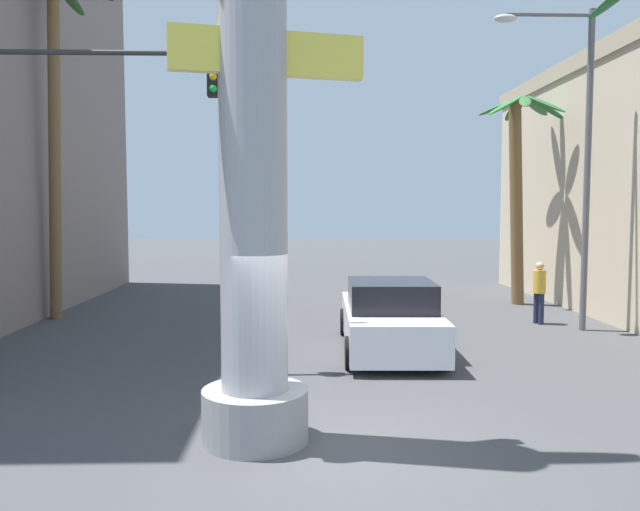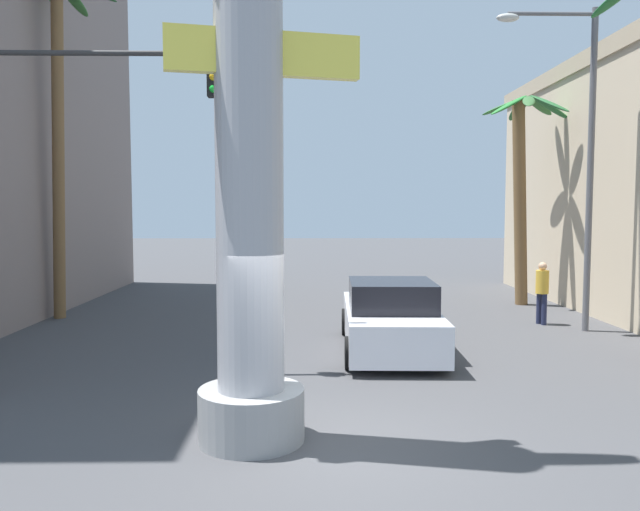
{
  "view_description": "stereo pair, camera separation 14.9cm",
  "coord_description": "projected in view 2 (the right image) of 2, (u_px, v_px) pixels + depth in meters",
  "views": [
    {
      "loc": [
        -0.38,
        -7.89,
        3.09
      ],
      "look_at": [
        0.0,
        4.42,
        2.16
      ],
      "focal_mm": 35.0,
      "sensor_mm": 36.0,
      "label": 1
    },
    {
      "loc": [
        -0.23,
        -7.89,
        3.09
      ],
      "look_at": [
        0.0,
        4.42,
        2.16
      ],
      "focal_mm": 35.0,
      "sensor_mm": 36.0,
      "label": 2
    }
  ],
  "objects": [
    {
      "name": "ground_plane",
      "position": [
        316.0,
        315.0,
        18.07
      ],
      "size": [
        94.55,
        94.55,
        0.0
      ],
      "primitive_type": "plane",
      "color": "#424244"
    },
    {
      "name": "neon_sign_pole",
      "position": [
        249.0,
        122.0,
        8.01
      ],
      "size": [
        2.84,
        1.41,
        9.84
      ],
      "color": "#9E9EA3",
      "rests_on": "ground"
    },
    {
      "name": "street_lamp",
      "position": [
        577.0,
        141.0,
        15.41
      ],
      "size": [
        2.51,
        0.28,
        7.97
      ],
      "color": "#59595E",
      "rests_on": "ground"
    },
    {
      "name": "traffic_light_mast",
      "position": [
        52.0,
        143.0,
        11.67
      ],
      "size": [
        5.7,
        0.32,
        6.07
      ],
      "color": "#333333",
      "rests_on": "ground"
    },
    {
      "name": "car_lead",
      "position": [
        390.0,
        319.0,
        13.51
      ],
      "size": [
        2.17,
        4.81,
        1.56
      ],
      "color": "black",
      "rests_on": "ground"
    },
    {
      "name": "palm_tree_mid_right",
      "position": [
        523.0,
        174.0,
        19.64
      ],
      "size": [
        2.81,
        2.89,
        6.66
      ],
      "color": "brown",
      "rests_on": "ground"
    },
    {
      "name": "palm_tree_mid_left",
      "position": [
        58.0,
        109.0,
        17.18
      ],
      "size": [
        3.14,
        3.34,
        9.45
      ],
      "color": "brown",
      "rests_on": "ground"
    },
    {
      "name": "pedestrian_mid_right",
      "position": [
        542.0,
        288.0,
        16.59
      ],
      "size": [
        0.44,
        0.44,
        1.67
      ],
      "color": "#1E233F",
      "rests_on": "ground"
    }
  ]
}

